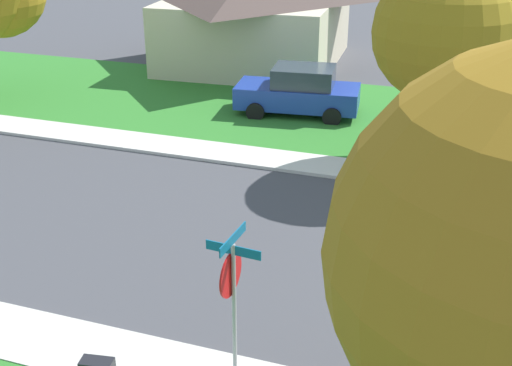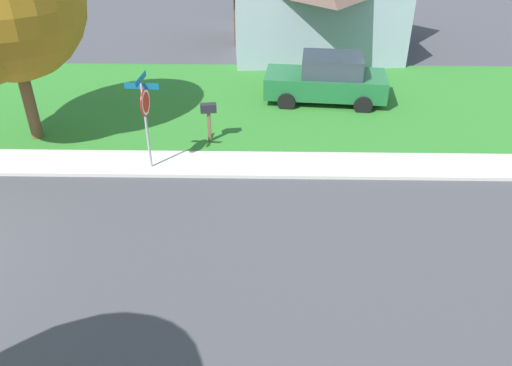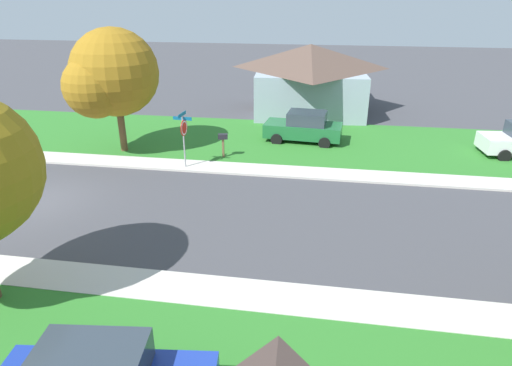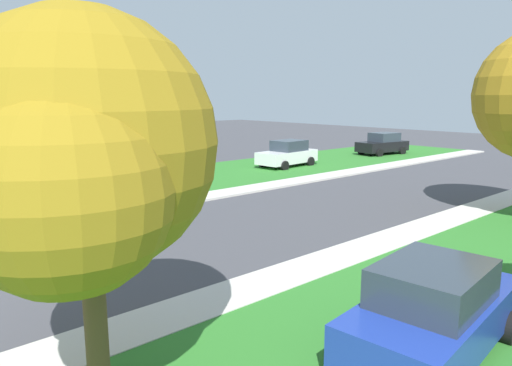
{
  "view_description": "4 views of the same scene",
  "coord_description": "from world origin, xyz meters",
  "px_view_note": "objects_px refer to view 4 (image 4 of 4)",
  "views": [
    {
      "loc": [
        -12.42,
        1.81,
        7.58
      ],
      "look_at": [
        0.19,
        6.06,
        1.4
      ],
      "focal_mm": 45.57,
      "sensor_mm": 36.0,
      "label": 1
    },
    {
      "loc": [
        7.88,
        8.08,
        7.24
      ],
      "look_at": [
        -1.52,
        7.89,
        1.4
      ],
      "focal_mm": 35.3,
      "sensor_mm": 36.0,
      "label": 2
    },
    {
      "loc": [
        14.56,
        11.35,
        7.9
      ],
      "look_at": [
        -0.09,
        9.03,
        1.4
      ],
      "focal_mm": 30.69,
      "sensor_mm": 36.0,
      "label": 3
    },
    {
      "loc": [
        12.81,
        -0.09,
        4.59
      ],
      "look_at": [
        -0.22,
        11.38,
        1.4
      ],
      "focal_mm": 33.24,
      "sensor_mm": 36.0,
      "label": 4
    }
  ],
  "objects_px": {
    "car_white_kerbside_mid": "(288,154)",
    "car_green_behind_trees": "(118,171)",
    "house_left_setback": "(61,133)",
    "tree_sidewalk_far": "(80,155)",
    "stop_sign_far_corner": "(36,175)",
    "car_blue_near_corner": "(434,310)",
    "mailbox": "(63,188)",
    "car_black_far_down_street": "(383,144)"
  },
  "relations": [
    {
      "from": "car_white_kerbside_mid",
      "to": "car_green_behind_trees",
      "type": "bearing_deg",
      "value": -93.0
    },
    {
      "from": "car_green_behind_trees",
      "to": "house_left_setback",
      "type": "distance_m",
      "value": 7.71
    },
    {
      "from": "car_white_kerbside_mid",
      "to": "tree_sidewalk_far",
      "type": "bearing_deg",
      "value": -52.09
    },
    {
      "from": "stop_sign_far_corner",
      "to": "car_blue_near_corner",
      "type": "height_order",
      "value": "stop_sign_far_corner"
    },
    {
      "from": "car_blue_near_corner",
      "to": "mailbox",
      "type": "distance_m",
      "value": 15.2
    },
    {
      "from": "stop_sign_far_corner",
      "to": "tree_sidewalk_far",
      "type": "height_order",
      "value": "tree_sidewalk_far"
    },
    {
      "from": "car_black_far_down_street",
      "to": "stop_sign_far_corner",
      "type": "bearing_deg",
      "value": -81.46
    },
    {
      "from": "car_white_kerbside_mid",
      "to": "car_blue_near_corner",
      "type": "bearing_deg",
      "value": -38.67
    },
    {
      "from": "house_left_setback",
      "to": "car_white_kerbside_mid",
      "type": "bearing_deg",
      "value": 54.82
    },
    {
      "from": "car_white_kerbside_mid",
      "to": "tree_sidewalk_far",
      "type": "height_order",
      "value": "tree_sidewalk_far"
    },
    {
      "from": "car_white_kerbside_mid",
      "to": "car_black_far_down_street",
      "type": "height_order",
      "value": "same"
    },
    {
      "from": "car_green_behind_trees",
      "to": "car_white_kerbside_mid",
      "type": "height_order",
      "value": "same"
    },
    {
      "from": "car_blue_near_corner",
      "to": "tree_sidewalk_far",
      "type": "height_order",
      "value": "tree_sidewalk_far"
    },
    {
      "from": "house_left_setback",
      "to": "mailbox",
      "type": "xyz_separation_m",
      "value": [
        10.91,
        -3.81,
        -1.37
      ]
    },
    {
      "from": "car_white_kerbside_mid",
      "to": "house_left_setback",
      "type": "xyz_separation_m",
      "value": [
        -8.17,
        -11.59,
        1.5
      ]
    },
    {
      "from": "car_blue_near_corner",
      "to": "house_left_setback",
      "type": "xyz_separation_m",
      "value": [
        -26.07,
        2.75,
        1.5
      ]
    },
    {
      "from": "car_black_far_down_street",
      "to": "house_left_setback",
      "type": "bearing_deg",
      "value": -111.29
    },
    {
      "from": "car_green_behind_trees",
      "to": "car_black_far_down_street",
      "type": "height_order",
      "value": "same"
    },
    {
      "from": "car_blue_near_corner",
      "to": "tree_sidewalk_far",
      "type": "bearing_deg",
      "value": -119.92
    },
    {
      "from": "house_left_setback",
      "to": "stop_sign_far_corner",
      "type": "bearing_deg",
      "value": -22.78
    },
    {
      "from": "mailbox",
      "to": "tree_sidewalk_far",
      "type": "bearing_deg",
      "value": -17.69
    },
    {
      "from": "car_black_far_down_street",
      "to": "car_blue_near_corner",
      "type": "distance_m",
      "value": 30.22
    },
    {
      "from": "car_blue_near_corner",
      "to": "tree_sidewalk_far",
      "type": "xyz_separation_m",
      "value": [
        -2.87,
        -4.98,
        2.89
      ]
    },
    {
      "from": "car_black_far_down_street",
      "to": "tree_sidewalk_far",
      "type": "relative_size",
      "value": 0.76
    },
    {
      "from": "tree_sidewalk_far",
      "to": "mailbox",
      "type": "bearing_deg",
      "value": 162.31
    },
    {
      "from": "car_blue_near_corner",
      "to": "tree_sidewalk_far",
      "type": "relative_size",
      "value": 0.76
    },
    {
      "from": "car_black_far_down_street",
      "to": "house_left_setback",
      "type": "xyz_separation_m",
      "value": [
        -8.51,
        -21.85,
        1.5
      ]
    },
    {
      "from": "car_green_behind_trees",
      "to": "tree_sidewalk_far",
      "type": "relative_size",
      "value": 0.76
    },
    {
      "from": "stop_sign_far_corner",
      "to": "car_blue_near_corner",
      "type": "distance_m",
      "value": 13.76
    },
    {
      "from": "car_white_kerbside_mid",
      "to": "car_blue_near_corner",
      "type": "relative_size",
      "value": 0.99
    },
    {
      "from": "car_white_kerbside_mid",
      "to": "house_left_setback",
      "type": "relative_size",
      "value": 0.47
    },
    {
      "from": "house_left_setback",
      "to": "tree_sidewalk_far",
      "type": "bearing_deg",
      "value": -18.42
    },
    {
      "from": "car_green_behind_trees",
      "to": "house_left_setback",
      "type": "relative_size",
      "value": 0.47
    },
    {
      "from": "car_blue_near_corner",
      "to": "mailbox",
      "type": "height_order",
      "value": "car_blue_near_corner"
    },
    {
      "from": "stop_sign_far_corner",
      "to": "car_white_kerbside_mid",
      "type": "relative_size",
      "value": 0.62
    },
    {
      "from": "car_green_behind_trees",
      "to": "tree_sidewalk_far",
      "type": "distance_m",
      "value": 17.73
    },
    {
      "from": "tree_sidewalk_far",
      "to": "car_green_behind_trees",
      "type": "bearing_deg",
      "value": 153.37
    },
    {
      "from": "car_green_behind_trees",
      "to": "car_black_far_down_street",
      "type": "distance_m",
      "value": 21.76
    },
    {
      "from": "tree_sidewalk_far",
      "to": "stop_sign_far_corner",
      "type": "bearing_deg",
      "value": 167.04
    },
    {
      "from": "car_green_behind_trees",
      "to": "mailbox",
      "type": "xyz_separation_m",
      "value": [
        3.35,
        -3.92,
        0.14
      ]
    },
    {
      "from": "car_white_kerbside_mid",
      "to": "car_blue_near_corner",
      "type": "xyz_separation_m",
      "value": [
        17.91,
        -14.33,
        0.0
      ]
    },
    {
      "from": "car_green_behind_trees",
      "to": "car_blue_near_corner",
      "type": "bearing_deg",
      "value": -8.78
    }
  ]
}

